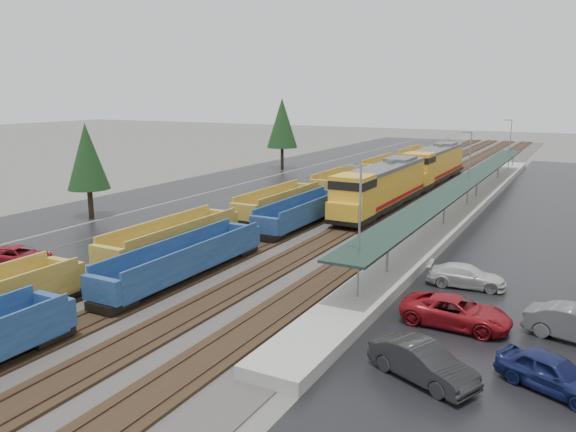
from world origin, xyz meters
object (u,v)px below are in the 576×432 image
at_px(locomotive_trail, 434,164).
at_px(parked_car_east_c, 466,276).
at_px(well_string_yellow, 279,204).
at_px(parked_car_west_c, 19,256).
at_px(locomotive_lead, 381,187).
at_px(parked_car_east_a, 423,363).
at_px(parked_car_east_d, 552,373).
at_px(parked_car_east_b, 456,312).
at_px(well_string_blue, 255,234).

distance_m(locomotive_trail, parked_car_east_c, 41.52).
bearing_deg(well_string_yellow, parked_car_west_c, -109.63).
xyz_separation_m(locomotive_lead, parked_car_west_c, (-16.01, -28.93, -1.88)).
bearing_deg(parked_car_east_a, locomotive_trail, 37.58).
bearing_deg(well_string_yellow, locomotive_trail, 73.76).
distance_m(parked_car_west_c, parked_car_east_d, 33.62).
xyz_separation_m(well_string_yellow, parked_car_east_a, (20.82, -24.91, -0.41)).
bearing_deg(parked_car_west_c, parked_car_east_c, -82.60).
bearing_deg(locomotive_trail, locomotive_lead, -90.00).
relative_size(locomotive_trail, well_string_yellow, 0.20).
height_order(parked_car_west_c, parked_car_east_b, parked_car_east_b).
height_order(locomotive_lead, parked_car_west_c, locomotive_lead).
relative_size(locomotive_trail, well_string_blue, 0.22).
distance_m(parked_car_west_c, parked_car_east_c, 29.90).
relative_size(parked_car_west_c, parked_car_east_b, 0.89).
distance_m(locomotive_trail, parked_car_west_c, 52.47).
bearing_deg(locomotive_lead, parked_car_east_a, -67.78).
bearing_deg(parked_car_east_a, parked_car_east_d, -47.33).
bearing_deg(parked_car_west_c, parked_car_east_b, -95.03).
bearing_deg(parked_car_east_c, well_string_blue, 79.42).
bearing_deg(parked_car_east_a, parked_car_east_c, 27.14).
relative_size(locomotive_trail, parked_car_east_d, 4.85).
bearing_deg(parked_car_east_d, parked_car_east_b, 69.40).
height_order(well_string_blue, parked_car_east_d, well_string_blue).
relative_size(locomotive_lead, locomotive_trail, 1.00).
distance_m(well_string_yellow, parked_car_east_a, 32.47).
xyz_separation_m(locomotive_lead, parked_car_east_a, (12.82, -31.38, -1.78)).
height_order(parked_car_east_b, parked_car_east_c, parked_car_east_b).
xyz_separation_m(locomotive_lead, well_string_blue, (-4.00, -17.44, -1.41)).
relative_size(parked_car_east_a, parked_car_east_d, 1.08).
distance_m(well_string_yellow, parked_car_east_b, 27.93).
height_order(parked_car_east_c, parked_car_east_d, parked_car_east_d).
bearing_deg(well_string_yellow, parked_car_east_b, -41.79).
xyz_separation_m(well_string_blue, parked_car_east_a, (16.82, -13.94, -0.36)).
xyz_separation_m(locomotive_trail, well_string_blue, (-4.00, -38.44, -1.41)).
height_order(well_string_blue, parked_car_east_a, well_string_blue).
bearing_deg(parked_car_east_a, well_string_yellow, 63.71).
bearing_deg(parked_car_east_d, well_string_yellow, 71.45).
xyz_separation_m(locomotive_lead, parked_car_east_c, (12.08, -18.68, -1.87)).
height_order(locomotive_lead, well_string_yellow, locomotive_lead).
relative_size(parked_car_west_c, parked_car_east_a, 1.02).
distance_m(well_string_blue, parked_car_east_a, 21.84).
bearing_deg(parked_car_east_d, parked_car_east_a, 132.58).
bearing_deg(locomotive_trail, well_string_blue, -95.94).
bearing_deg(locomotive_lead, locomotive_trail, 90.00).
relative_size(locomotive_lead, parked_car_east_d, 4.85).
bearing_deg(parked_car_east_b, parked_car_east_c, 8.12).
bearing_deg(locomotive_lead, well_string_yellow, -141.04).
xyz_separation_m(locomotive_trail, parked_car_east_c, (12.08, -39.68, -1.87)).
relative_size(locomotive_trail, parked_car_west_c, 4.39).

